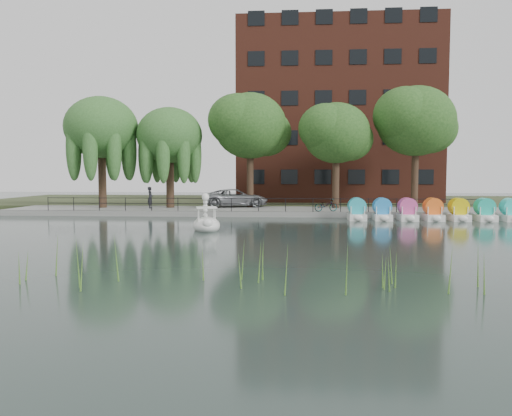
# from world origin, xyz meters

# --- Properties ---
(ground_plane) EXTENTS (120.00, 120.00, 0.00)m
(ground_plane) POSITION_xyz_m (0.00, 0.00, 0.00)
(ground_plane) COLOR #33453F
(promenade) EXTENTS (40.00, 6.00, 0.40)m
(promenade) POSITION_xyz_m (0.00, 16.00, 0.20)
(promenade) COLOR gray
(promenade) RESTS_ON ground_plane
(kerb) EXTENTS (40.00, 0.25, 0.40)m
(kerb) POSITION_xyz_m (0.00, 13.05, 0.20)
(kerb) COLOR gray
(kerb) RESTS_ON ground_plane
(land_strip) EXTENTS (60.00, 22.00, 0.36)m
(land_strip) POSITION_xyz_m (0.00, 30.00, 0.18)
(land_strip) COLOR #47512D
(land_strip) RESTS_ON ground_plane
(railing) EXTENTS (32.00, 0.05, 1.00)m
(railing) POSITION_xyz_m (0.00, 13.25, 1.15)
(railing) COLOR black
(railing) RESTS_ON promenade
(apartment_building) EXTENTS (20.00, 10.07, 18.00)m
(apartment_building) POSITION_xyz_m (7.00, 29.97, 9.36)
(apartment_building) COLOR #4C1E16
(apartment_building) RESTS_ON land_strip
(willow_left) EXTENTS (5.88, 5.88, 9.01)m
(willow_left) POSITION_xyz_m (-13.00, 16.50, 6.87)
(willow_left) COLOR #473323
(willow_left) RESTS_ON promenade
(willow_mid) EXTENTS (5.32, 5.32, 8.15)m
(willow_mid) POSITION_xyz_m (-7.50, 17.00, 6.25)
(willow_mid) COLOR #473323
(willow_mid) RESTS_ON promenade
(broadleaf_center) EXTENTS (6.00, 6.00, 9.25)m
(broadleaf_center) POSITION_xyz_m (-1.00, 18.00, 7.06)
(broadleaf_center) COLOR #473323
(broadleaf_center) RESTS_ON promenade
(broadleaf_right) EXTENTS (5.40, 5.40, 8.32)m
(broadleaf_right) POSITION_xyz_m (6.00, 17.50, 6.39)
(broadleaf_right) COLOR #473323
(broadleaf_right) RESTS_ON promenade
(broadleaf_far) EXTENTS (6.30, 6.30, 9.71)m
(broadleaf_far) POSITION_xyz_m (12.50, 18.50, 7.40)
(broadleaf_far) COLOR #473323
(broadleaf_far) RESTS_ON promenade
(minivan) EXTENTS (4.33, 6.70, 1.72)m
(minivan) POSITION_xyz_m (-2.23, 18.09, 1.26)
(minivan) COLOR gray
(minivan) RESTS_ON promenade
(bicycle) EXTENTS (1.04, 1.82, 1.00)m
(bicycle) POSITION_xyz_m (4.96, 13.59, 0.90)
(bicycle) COLOR gray
(bicycle) RESTS_ON promenade
(pedestrian) EXTENTS (0.60, 0.78, 1.98)m
(pedestrian) POSITION_xyz_m (-8.84, 15.85, 1.39)
(pedestrian) COLOR black
(pedestrian) RESTS_ON promenade
(swan_boat) EXTENTS (2.04, 2.71, 2.06)m
(swan_boat) POSITION_xyz_m (-2.34, 4.45, 0.45)
(swan_boat) COLOR white
(swan_boat) RESTS_ON ground_plane
(pedal_boat_row) EXTENTS (11.35, 1.70, 1.40)m
(pedal_boat_row) POSITION_xyz_m (12.01, 11.20, 0.61)
(pedal_boat_row) COLOR white
(pedal_boat_row) RESTS_ON ground_plane
(reed_bank) EXTENTS (24.00, 2.40, 1.20)m
(reed_bank) POSITION_xyz_m (2.00, -9.50, 0.60)
(reed_bank) COLOR #669938
(reed_bank) RESTS_ON ground_plane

